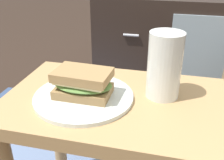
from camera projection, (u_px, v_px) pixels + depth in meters
The scene contains 6 objects.
side_table at pixel (115, 127), 0.70m from camera, with size 0.56×0.36×0.46m.
tv_cabinet at pixel (182, 46), 1.52m from camera, with size 0.96×0.46×0.58m.
area_rug at pixel (43, 139), 1.22m from camera, with size 0.91×0.83×0.01m.
plate at pixel (84, 97), 0.65m from camera, with size 0.25×0.25×0.01m, color silver.
sandwich_front at pixel (83, 83), 0.64m from camera, with size 0.15×0.10×0.07m.
beer_glass at pixel (164, 67), 0.63m from camera, with size 0.08×0.08×0.17m.
Camera 1 is at (0.13, -0.55, 0.79)m, focal length 41.87 mm.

